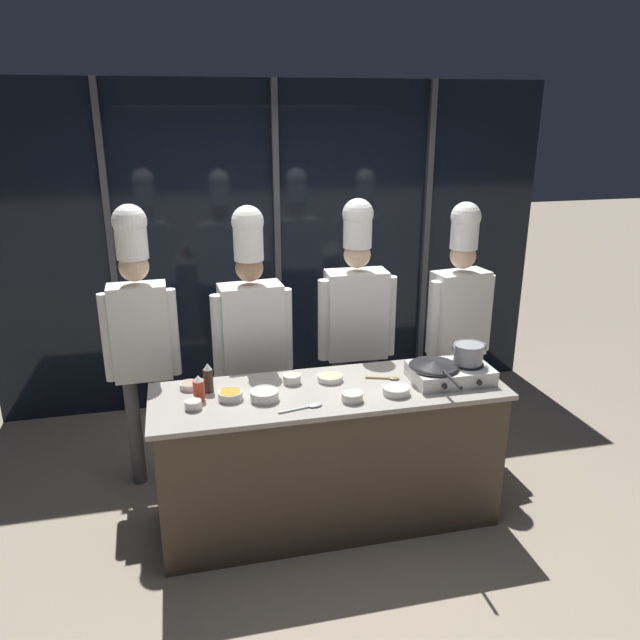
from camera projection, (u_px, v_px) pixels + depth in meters
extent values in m
plane|color=gray|center=(329.00, 518.00, 3.99)|extent=(24.00, 24.00, 0.00)
cube|color=black|center=(277.00, 249.00, 5.26)|extent=(4.68, 0.04, 2.70)
cube|color=#47474C|center=(112.00, 258.00, 4.93)|extent=(0.05, 0.05, 2.70)
cube|color=#47474C|center=(278.00, 250.00, 5.22)|extent=(0.05, 0.05, 2.70)
cube|color=#47474C|center=(426.00, 242.00, 5.50)|extent=(0.05, 0.05, 2.70)
cube|color=#4C3D2D|center=(329.00, 458.00, 3.84)|extent=(2.04, 0.63, 0.88)
cube|color=#A39E93|center=(330.00, 391.00, 3.70)|extent=(2.10, 0.66, 0.03)
cube|color=silver|center=(450.00, 373.00, 3.80)|extent=(0.48, 0.31, 0.09)
cylinder|color=black|center=(434.00, 367.00, 3.76)|extent=(0.19, 0.19, 0.01)
cylinder|color=black|center=(445.00, 386.00, 3.62)|extent=(0.03, 0.01, 0.03)
cylinder|color=black|center=(468.00, 364.00, 3.80)|extent=(0.19, 0.19, 0.01)
cylinder|color=black|center=(480.00, 383.00, 3.67)|extent=(0.03, 0.01, 0.03)
cylinder|color=#232326|center=(434.00, 365.00, 3.75)|extent=(0.29, 0.29, 0.01)
cone|color=#232326|center=(434.00, 363.00, 3.75)|extent=(0.31, 0.31, 0.04)
cylinder|color=black|center=(452.00, 380.00, 3.51)|extent=(0.02, 0.23, 0.02)
cylinder|color=#93969B|center=(468.00, 354.00, 3.78)|extent=(0.18, 0.18, 0.12)
torus|color=#93969B|center=(469.00, 345.00, 3.76)|extent=(0.18, 0.18, 0.01)
torus|color=#93969B|center=(454.00, 349.00, 3.75)|extent=(0.01, 0.05, 0.05)
torus|color=#93969B|center=(484.00, 347.00, 3.79)|extent=(0.01, 0.05, 0.05)
cylinder|color=red|center=(199.00, 390.00, 3.54)|extent=(0.07, 0.07, 0.12)
cone|color=white|center=(198.00, 378.00, 3.51)|extent=(0.06, 0.06, 0.03)
cylinder|color=#332319|center=(208.00, 381.00, 3.64)|extent=(0.06, 0.06, 0.14)
cone|color=white|center=(207.00, 366.00, 3.61)|extent=(0.05, 0.05, 0.04)
cylinder|color=silver|center=(264.00, 395.00, 3.55)|extent=(0.16, 0.16, 0.05)
torus|color=silver|center=(264.00, 391.00, 3.54)|extent=(0.17, 0.17, 0.01)
cylinder|color=silver|center=(264.00, 393.00, 3.55)|extent=(0.13, 0.13, 0.03)
cylinder|color=silver|center=(190.00, 386.00, 3.69)|extent=(0.11, 0.11, 0.03)
torus|color=silver|center=(189.00, 383.00, 3.69)|extent=(0.12, 0.12, 0.01)
cylinder|color=#9E896B|center=(189.00, 384.00, 3.69)|extent=(0.09, 0.09, 0.02)
cylinder|color=silver|center=(193.00, 405.00, 3.45)|extent=(0.09, 0.09, 0.05)
torus|color=silver|center=(193.00, 401.00, 3.44)|extent=(0.10, 0.10, 0.01)
cylinder|color=beige|center=(193.00, 403.00, 3.44)|extent=(0.08, 0.08, 0.03)
cylinder|color=silver|center=(292.00, 379.00, 3.76)|extent=(0.11, 0.11, 0.05)
torus|color=silver|center=(292.00, 375.00, 3.76)|extent=(0.11, 0.11, 0.01)
cylinder|color=beige|center=(292.00, 377.00, 3.76)|extent=(0.09, 0.09, 0.03)
cylinder|color=silver|center=(230.00, 395.00, 3.56)|extent=(0.14, 0.14, 0.05)
torus|color=silver|center=(230.00, 392.00, 3.55)|extent=(0.14, 0.14, 0.01)
cylinder|color=orange|center=(230.00, 393.00, 3.56)|extent=(0.12, 0.12, 0.03)
cylinder|color=silver|center=(352.00, 397.00, 3.54)|extent=(0.12, 0.12, 0.05)
torus|color=silver|center=(352.00, 393.00, 3.53)|extent=(0.12, 0.12, 0.01)
cylinder|color=white|center=(352.00, 395.00, 3.54)|extent=(0.10, 0.10, 0.03)
cylinder|color=silver|center=(396.00, 391.00, 3.62)|extent=(0.16, 0.16, 0.04)
torus|color=silver|center=(396.00, 387.00, 3.62)|extent=(0.16, 0.16, 0.01)
cylinder|color=silver|center=(396.00, 389.00, 3.62)|extent=(0.13, 0.13, 0.02)
cylinder|color=silver|center=(330.00, 378.00, 3.80)|extent=(0.15, 0.15, 0.03)
torus|color=silver|center=(330.00, 375.00, 3.80)|extent=(0.16, 0.16, 0.01)
cylinder|color=#E0C689|center=(330.00, 377.00, 3.80)|extent=(0.13, 0.13, 0.02)
cube|color=olive|center=(377.00, 378.00, 3.83)|extent=(0.14, 0.06, 0.01)
ellipsoid|color=olive|center=(394.00, 378.00, 3.82)|extent=(0.08, 0.06, 0.02)
cube|color=#B2B5BA|center=(293.00, 410.00, 3.43)|extent=(0.18, 0.05, 0.01)
ellipsoid|color=#B2B5BA|center=(315.00, 405.00, 3.48)|extent=(0.09, 0.07, 0.02)
cylinder|color=#4C4C51|center=(165.00, 428.00, 4.29)|extent=(0.10, 0.10, 0.79)
cylinder|color=#4C4C51|center=(135.00, 431.00, 4.25)|extent=(0.10, 0.10, 0.79)
cube|color=white|center=(140.00, 332.00, 4.04)|extent=(0.37, 0.20, 0.64)
cylinder|color=white|center=(173.00, 332.00, 4.06)|extent=(0.07, 0.07, 0.59)
cylinder|color=white|center=(107.00, 338.00, 3.97)|extent=(0.07, 0.07, 0.59)
sphere|color=beige|center=(134.00, 267.00, 3.90)|extent=(0.19, 0.19, 0.19)
cylinder|color=white|center=(131.00, 240.00, 3.84)|extent=(0.20, 0.20, 0.23)
sphere|color=white|center=(129.00, 221.00, 3.80)|extent=(0.21, 0.21, 0.21)
cylinder|color=#232326|center=(271.00, 419.00, 4.44)|extent=(0.11, 0.11, 0.77)
cylinder|color=#232326|center=(239.00, 423.00, 4.37)|extent=(0.11, 0.11, 0.77)
cube|color=white|center=(252.00, 329.00, 4.18)|extent=(0.43, 0.25, 0.62)
cylinder|color=white|center=(286.00, 329.00, 4.22)|extent=(0.08, 0.08, 0.57)
cylinder|color=white|center=(218.00, 337.00, 4.09)|extent=(0.08, 0.08, 0.57)
sphere|color=#A87A5B|center=(249.00, 268.00, 4.04)|extent=(0.18, 0.18, 0.18)
cylinder|color=white|center=(248.00, 241.00, 3.98)|extent=(0.19, 0.19, 0.25)
sphere|color=white|center=(248.00, 222.00, 3.94)|extent=(0.21, 0.21, 0.21)
cylinder|color=#4C4C51|center=(369.00, 402.00, 4.67)|extent=(0.11, 0.11, 0.78)
cylinder|color=#4C4C51|center=(339.00, 405.00, 4.62)|extent=(0.11, 0.11, 0.78)
cube|color=white|center=(356.00, 314.00, 4.41)|extent=(0.43, 0.24, 0.63)
cylinder|color=white|center=(390.00, 316.00, 4.43)|extent=(0.09, 0.09, 0.58)
cylinder|color=white|center=(324.00, 320.00, 4.34)|extent=(0.09, 0.09, 0.58)
sphere|color=beige|center=(357.00, 255.00, 4.27)|extent=(0.19, 0.19, 0.19)
cylinder|color=white|center=(358.00, 231.00, 4.22)|extent=(0.20, 0.20, 0.23)
sphere|color=white|center=(358.00, 214.00, 4.18)|extent=(0.21, 0.21, 0.21)
cylinder|color=#4C4C51|center=(464.00, 398.00, 4.76)|extent=(0.10, 0.10, 0.77)
cylinder|color=#4C4C51|center=(440.00, 402.00, 4.68)|extent=(0.10, 0.10, 0.77)
cube|color=white|center=(459.00, 313.00, 4.49)|extent=(0.42, 0.27, 0.62)
cylinder|color=white|center=(486.00, 313.00, 4.55)|extent=(0.08, 0.08, 0.57)
cylinder|color=white|center=(434.00, 320.00, 4.39)|extent=(0.08, 0.08, 0.57)
sphere|color=beige|center=(463.00, 256.00, 4.35)|extent=(0.18, 0.18, 0.18)
cylinder|color=white|center=(465.00, 233.00, 4.30)|extent=(0.19, 0.19, 0.22)
sphere|color=white|center=(466.00, 217.00, 4.26)|extent=(0.21, 0.21, 0.21)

